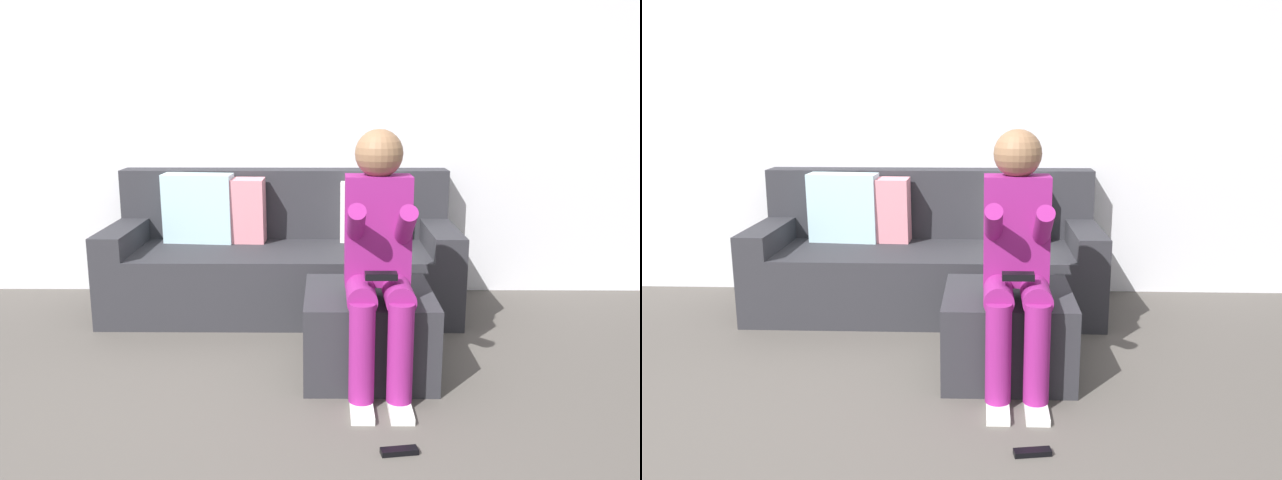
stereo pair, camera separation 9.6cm
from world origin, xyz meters
TOP-DOWN VIEW (x-y plane):
  - ground_plane at (0.00, 0.00)m, footprint 7.25×7.25m
  - wall_back at (0.00, 2.31)m, footprint 5.58×0.10m
  - couch_sectional at (0.12, 1.91)m, footprint 2.16×0.84m
  - ottoman at (0.62, 0.90)m, footprint 0.62×0.62m
  - person_seated at (0.65, 0.73)m, footprint 0.30×0.59m
  - remote_near_ottoman at (0.69, 0.14)m, footprint 0.15×0.07m

SIDE VIEW (x-z plane):
  - ground_plane at x=0.00m, z-range 0.00..0.00m
  - remote_near_ottoman at x=0.69m, z-range 0.00..0.02m
  - ottoman at x=0.62m, z-range 0.00..0.41m
  - couch_sectional at x=0.12m, z-range -0.11..0.76m
  - person_seated at x=0.65m, z-range 0.05..1.25m
  - wall_back at x=0.00m, z-range 0.00..2.55m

